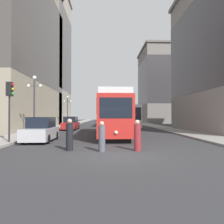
{
  "coord_description": "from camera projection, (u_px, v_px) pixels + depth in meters",
  "views": [
    {
      "loc": [
        -0.56,
        -10.08,
        1.9
      ],
      "look_at": [
        -0.0,
        7.68,
        2.24
      ],
      "focal_mm": 33.44,
      "sensor_mm": 36.0,
      "label": 1
    }
  ],
  "objects": [
    {
      "name": "pedestrian_on_sidewalk",
      "position": [
        137.0,
        136.0,
        11.35
      ],
      "size": [
        0.38,
        0.38,
        1.69
      ],
      "rotation": [
        0.0,
        0.0,
        1.77
      ],
      "color": "maroon",
      "rests_on": "ground"
    },
    {
      "name": "ground_plane",
      "position": [
        117.0,
        155.0,
        10.05
      ],
      "size": [
        200.0,
        200.0,
        0.0
      ],
      "primitive_type": "plane",
      "color": "#303033"
    },
    {
      "name": "building_left_midblock",
      "position": [
        32.0,
        55.0,
        48.15
      ],
      "size": [
        16.24,
        14.87,
        31.01
      ],
      "color": "#A89E8E",
      "rests_on": "ground"
    },
    {
      "name": "sidewalk_left",
      "position": [
        74.0,
        124.0,
        49.77
      ],
      "size": [
        3.05,
        120.0,
        0.15
      ],
      "primitive_type": "cube",
      "color": "gray",
      "rests_on": "ground"
    },
    {
      "name": "parked_car_left_mid",
      "position": [
        71.0,
        124.0,
        28.83
      ],
      "size": [
        1.95,
        4.8,
        1.82
      ],
      "rotation": [
        0.0,
        0.0,
        -0.02
      ],
      "color": "black",
      "rests_on": "ground"
    },
    {
      "name": "pedestrian_crossing_near",
      "position": [
        70.0,
        136.0,
        11.46
      ],
      "size": [
        0.39,
        0.39,
        1.75
      ],
      "rotation": [
        0.0,
        0.0,
        1.02
      ],
      "color": "black",
      "rests_on": "ground"
    },
    {
      "name": "streetcar",
      "position": [
        111.0,
        114.0,
        20.23
      ],
      "size": [
        2.93,
        12.85,
        3.89
      ],
      "rotation": [
        0.0,
        0.0,
        0.02
      ],
      "color": "black",
      "rests_on": "ground"
    },
    {
      "name": "building_right_corner",
      "position": [
        165.0,
        85.0,
        58.7
      ],
      "size": [
        13.49,
        15.18,
        20.6
      ],
      "color": "slate",
      "rests_on": "ground"
    },
    {
      "name": "transit_bus",
      "position": [
        127.0,
        116.0,
        33.79
      ],
      "size": [
        2.71,
        12.19,
        3.45
      ],
      "rotation": [
        0.0,
        0.0,
        0.01
      ],
      "color": "black",
      "rests_on": "ground"
    },
    {
      "name": "lamp_post_left_near",
      "position": [
        34.0,
        96.0,
        19.62
      ],
      "size": [
        1.41,
        0.36,
        5.55
      ],
      "color": "#333338",
      "rests_on": "sidewalk_left"
    },
    {
      "name": "sidewalk_right",
      "position": [
        142.0,
        124.0,
        50.28
      ],
      "size": [
        3.05,
        120.0,
        0.15
      ],
      "primitive_type": "cube",
      "color": "gray",
      "rests_on": "ground"
    },
    {
      "name": "traffic_light_near_left",
      "position": [
        10.0,
        96.0,
        14.12
      ],
      "size": [
        0.47,
        0.36,
        4.05
      ],
      "color": "#232328",
      "rests_on": "sidewalk_left"
    },
    {
      "name": "parked_car_left_near",
      "position": [
        41.0,
        130.0,
        15.6
      ],
      "size": [
        1.97,
        4.43,
        1.82
      ],
      "rotation": [
        0.0,
        0.0,
        0.02
      ],
      "color": "black",
      "rests_on": "ground"
    },
    {
      "name": "building_left_corner",
      "position": [
        1.0,
        38.0,
        31.98
      ],
      "size": [
        14.42,
        24.39,
        26.97
      ],
      "color": "gray",
      "rests_on": "ground"
    },
    {
      "name": "pedestrian_crossing_far",
      "position": [
        102.0,
        137.0,
        11.08
      ],
      "size": [
        0.36,
        0.36,
        1.62
      ],
      "rotation": [
        0.0,
        0.0,
        1.86
      ],
      "color": "#4C4C56",
      "rests_on": "ground"
    },
    {
      "name": "lamp_post_left_far",
      "position": [
        68.0,
        106.0,
        36.78
      ],
      "size": [
        1.41,
        0.36,
        5.27
      ],
      "color": "#333338",
      "rests_on": "sidewalk_left"
    }
  ]
}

